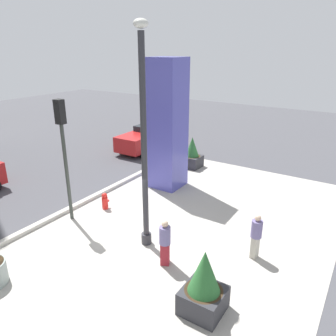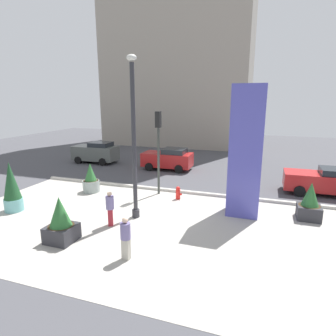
# 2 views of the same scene
# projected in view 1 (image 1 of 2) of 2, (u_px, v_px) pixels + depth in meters

# --- Properties ---
(ground_plane) EXTENTS (60.00, 60.00, 0.00)m
(ground_plane) POSITION_uv_depth(u_px,v_px,m) (60.00, 204.00, 14.68)
(ground_plane) COLOR #47474C
(plaza_pavement) EXTENTS (18.00, 10.00, 0.02)m
(plaza_pavement) POSITION_uv_depth(u_px,v_px,m) (173.00, 245.00, 11.64)
(plaza_pavement) COLOR #ADA89E
(plaza_pavement) RESTS_ON ground_plane
(curb_strip) EXTENTS (18.00, 0.24, 0.16)m
(curb_strip) POSITION_uv_depth(u_px,v_px,m) (73.00, 207.00, 14.21)
(curb_strip) COLOR #B7B2A8
(curb_strip) RESTS_ON ground_plane
(lamp_post) EXTENTS (0.44, 0.44, 7.38)m
(lamp_post) POSITION_uv_depth(u_px,v_px,m) (144.00, 147.00, 10.48)
(lamp_post) COLOR #2D2D33
(lamp_post) RESTS_ON ground_plane
(art_pillar_blue) EXTENTS (1.50, 1.50, 6.20)m
(art_pillar_blue) POSITION_uv_depth(u_px,v_px,m) (167.00, 125.00, 15.56)
(art_pillar_blue) COLOR #4C4CAD
(art_pillar_blue) RESTS_ON ground_plane
(potted_plant_mid_plaza) EXTENTS (1.08, 1.08, 1.86)m
(potted_plant_mid_plaza) POSITION_uv_depth(u_px,v_px,m) (204.00, 285.00, 8.47)
(potted_plant_mid_plaza) COLOR #2D2D33
(potted_plant_mid_plaza) RESTS_ON ground_plane
(potted_plant_near_left) EXTENTS (1.04, 1.04, 1.80)m
(potted_plant_near_left) POSITION_uv_depth(u_px,v_px,m) (192.00, 154.00, 18.87)
(potted_plant_near_left) COLOR #2D2D33
(potted_plant_near_left) RESTS_ON ground_plane
(fire_hydrant) EXTENTS (0.36, 0.26, 0.75)m
(fire_hydrant) POSITION_uv_depth(u_px,v_px,m) (105.00, 201.00, 14.10)
(fire_hydrant) COLOR red
(fire_hydrant) RESTS_ON ground_plane
(traffic_light_corner) EXTENTS (0.28, 0.42, 4.85)m
(traffic_light_corner) POSITION_uv_depth(u_px,v_px,m) (63.00, 142.00, 12.29)
(traffic_light_corner) COLOR #333833
(traffic_light_corner) RESTS_ON ground_plane
(car_passing_lane) EXTENTS (4.60, 2.04, 1.61)m
(car_passing_lane) POSITION_uv_depth(u_px,v_px,m) (147.00, 138.00, 22.13)
(car_passing_lane) COLOR red
(car_passing_lane) RESTS_ON ground_plane
(pedestrian_by_curb) EXTENTS (0.48, 0.48, 1.61)m
(pedestrian_by_curb) POSITION_uv_depth(u_px,v_px,m) (165.00, 241.00, 10.29)
(pedestrian_by_curb) COLOR maroon
(pedestrian_by_curb) RESTS_ON ground_plane
(pedestrian_on_sidewalk) EXTENTS (0.40, 0.40, 1.60)m
(pedestrian_on_sidewalk) POSITION_uv_depth(u_px,v_px,m) (256.00, 234.00, 10.66)
(pedestrian_on_sidewalk) COLOR #B2AD9E
(pedestrian_on_sidewalk) RESTS_ON ground_plane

